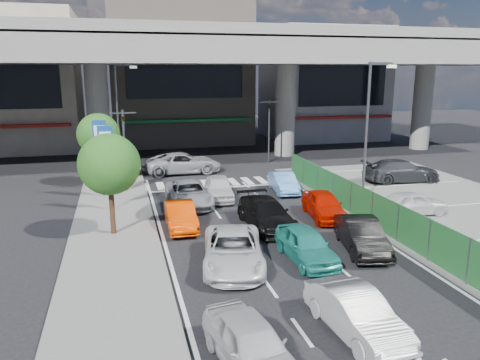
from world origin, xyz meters
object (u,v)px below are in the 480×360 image
object	(u,v)px
crossing_wagon_silver	(184,163)
traffic_cone	(347,198)
taxi_orange_right	(324,205)
parked_sedan_white	(412,203)
street_lamp_right	(370,121)
signboard_near	(107,156)
traffic_light_right	(269,115)
sedan_white_front_mid	(219,188)
street_lamp_left	(120,109)
tree_far	(98,135)
wagon_silver_front_left	(189,193)
tree_near	(109,165)
kei_truck_front_right	(284,182)
taxi_orange_left	(181,216)
parked_sedan_dgrey	(401,171)
hatch_white_back_mid	(356,314)
sedan_white_mid_left	(233,250)
van_white_back_left	(251,344)
signboard_far	(100,148)
sedan_black_mid	(266,214)
traffic_light_left	(124,130)
hatch_black_mid_right	(362,235)

from	to	relation	value
crossing_wagon_silver	traffic_cone	bearing A→B (deg)	-143.47
taxi_orange_right	parked_sedan_white	size ratio (longest dim) A/B	1.08
street_lamp_right	signboard_near	bearing A→B (deg)	172.10
traffic_light_right	parked_sedan_white	size ratio (longest dim) A/B	1.39
signboard_near	sedan_white_front_mid	world-z (taller)	signboard_near
street_lamp_left	crossing_wagon_silver	world-z (taller)	street_lamp_left
tree_far	wagon_silver_front_left	bearing A→B (deg)	-51.82
tree_near	kei_truck_front_right	distance (m)	12.14
tree_far	taxi_orange_left	xyz separation A→B (m)	(3.99, -10.24, -2.75)
kei_truck_front_right	parked_sedan_dgrey	distance (m)	8.69
tree_far	hatch_white_back_mid	world-z (taller)	tree_far
wagon_silver_front_left	sedan_white_front_mid	distance (m)	2.10
street_lamp_right	wagon_silver_front_left	xyz separation A→B (m)	(-9.99, 2.16, -4.10)
street_lamp_right	wagon_silver_front_left	bearing A→B (deg)	167.79
street_lamp_right	parked_sedan_white	distance (m)	5.09
street_lamp_left	taxi_orange_left	world-z (taller)	street_lamp_left
traffic_light_right	traffic_cone	world-z (taller)	traffic_light_right
sedan_white_mid_left	taxi_orange_left	distance (m)	5.30
van_white_back_left	signboard_far	bearing A→B (deg)	93.11
traffic_light_right	signboard_near	distance (m)	16.83
signboard_near	traffic_light_right	bearing A→B (deg)	40.91
street_lamp_right	taxi_orange_right	distance (m)	5.73
street_lamp_left	taxi_orange_right	distance (m)	17.65
sedan_black_mid	traffic_light_left	bearing A→B (deg)	123.98
signboard_near	van_white_back_left	size ratio (longest dim) A/B	1.19
hatch_white_back_mid	taxi_orange_right	world-z (taller)	taxi_orange_right
traffic_light_left	parked_sedan_white	xyz separation A→B (m)	(14.54, -8.83, -3.24)
traffic_light_left	signboard_far	distance (m)	1.93
tree_far	hatch_white_back_mid	xyz separation A→B (m)	(7.68, -20.99, -2.72)
traffic_light_right	wagon_silver_front_left	world-z (taller)	traffic_light_right
street_lamp_right	parked_sedan_dgrey	xyz separation A→B (m)	(4.93, 3.94, -3.95)
tree_near	crossing_wagon_silver	size ratio (longest dim) A/B	0.86
kei_truck_front_right	crossing_wagon_silver	distance (m)	8.91
tree_far	taxi_orange_left	size ratio (longest dim) A/B	1.25
hatch_black_mid_right	parked_sedan_white	world-z (taller)	hatch_black_mid_right
signboard_far	tree_near	distance (m)	7.03
tree_near	sedan_white_front_mid	size ratio (longest dim) A/B	1.19
taxi_orange_right	traffic_light_left	bearing A→B (deg)	148.67
traffic_light_left	parked_sedan_white	bearing A→B (deg)	-31.28
taxi_orange_right	tree_near	bearing A→B (deg)	-172.21
hatch_black_mid_right	taxi_orange_right	distance (m)	4.68
taxi_orange_right	traffic_cone	world-z (taller)	taxi_orange_right
sedan_white_front_mid	kei_truck_front_right	distance (m)	4.35
sedan_white_front_mid	parked_sedan_white	world-z (taller)	sedan_white_front_mid
sedan_white_mid_left	taxi_orange_right	size ratio (longest dim) A/B	1.23
tree_far	crossing_wagon_silver	distance (m)	6.79
traffic_light_left	parked_sedan_white	size ratio (longest dim) A/B	1.39
tree_far	hatch_white_back_mid	bearing A→B (deg)	-69.90
traffic_light_left	traffic_cone	xyz separation A→B (m)	(12.21, -6.06, -3.54)
traffic_light_right	taxi_orange_right	size ratio (longest dim) A/B	1.28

